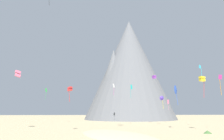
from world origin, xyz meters
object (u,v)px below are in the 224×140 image
bush_near_left (208,132)px  kite_yellow_low (202,79)px  bush_ridge_crest (114,132)px  kite_violet_mid (154,77)px  rock_massif (127,70)px  bush_far_right (126,135)px  kite_red_low (70,89)px  kite_blue_low (176,90)px  kite_indigo_low (162,98)px  kite_magenta_low (220,81)px  kite_cyan_mid (200,70)px  kite_teal_low (131,89)px  kite_pink_low (168,102)px  kite_white_low (114,87)px  kite_green_low (46,92)px  kite_rainbow_low (18,74)px

bush_near_left → kite_yellow_low: size_ratio=0.34×
bush_ridge_crest → kite_violet_mid: (16.45, 30.35, 15.70)m
bush_near_left → rock_massif: bearing=95.1°
bush_far_right → kite_red_low: (-11.14, 11.00, 8.87)m
kite_yellow_low → kite_blue_low: bearing=37.9°
kite_indigo_low → kite_magenta_low: bearing=-70.6°
kite_cyan_mid → kite_red_low: size_ratio=1.39×
kite_indigo_low → kite_yellow_low: bearing=-84.5°
kite_teal_low → kite_blue_low: 19.94m
kite_cyan_mid → kite_pink_low: 25.80m
kite_yellow_low → kite_white_low: size_ratio=1.17×
kite_indigo_low → rock_massif: bearing=92.9°
rock_massif → kite_pink_low: bearing=-68.7°
kite_pink_low → kite_indigo_low: size_ratio=0.97×
bush_near_left → kite_indigo_low: 27.30m
kite_teal_low → kite_green_low: size_ratio=1.07×
bush_near_left → kite_violet_mid: kite_violet_mid is taller
rock_massif → bush_far_right: bearing=-98.4°
kite_cyan_mid → kite_red_low: 36.60m
kite_violet_mid → kite_cyan_mid: bearing=-178.3°
kite_pink_low → kite_indigo_low: bearing=-4.7°
kite_cyan_mid → kite_green_low: size_ratio=1.16×
kite_pink_low → kite_blue_low: size_ratio=0.79×
rock_massif → kite_blue_low: rock_massif is taller
kite_teal_low → kite_violet_mid: 10.12m
rock_massif → kite_indigo_low: size_ratio=13.08×
kite_magenta_low → kite_red_low: size_ratio=1.45×
kite_cyan_mid → kite_teal_low: 22.41m
kite_magenta_low → kite_rainbow_low: (-49.19, 5.10, 1.94)m
rock_massif → kite_yellow_low: (8.54, -63.21, -13.84)m
kite_magenta_low → kite_pink_low: 32.99m
kite_teal_low → kite_red_low: (-17.39, -21.44, -2.31)m
kite_rainbow_low → kite_teal_low: bearing=-82.4°
bush_ridge_crest → rock_massif: rock_massif is taller
bush_ridge_crest → kite_rainbow_low: 28.95m
kite_blue_low → kite_green_low: kite_green_low is taller
bush_near_left → kite_rainbow_low: bearing=164.6°
rock_massif → kite_white_low: bearing=-108.5°
kite_red_low → kite_green_low: (-12.54, 30.94, 1.99)m
bush_far_right → bush_near_left: 17.58m
bush_far_right → kite_yellow_low: (19.37, 9.86, 11.29)m
kite_rainbow_low → kite_green_low: bearing=-22.6°
bush_far_right → kite_rainbow_low: kite_rainbow_low is taller
bush_ridge_crest → kite_violet_mid: kite_violet_mid is taller
kite_yellow_low → kite_blue_low: 6.90m
rock_massif → kite_green_low: size_ratio=13.00×
rock_massif → kite_blue_low: bearing=-86.2°
kite_white_low → kite_violet_mid: kite_violet_mid is taller
kite_yellow_low → kite_teal_low: size_ratio=1.13×
kite_magenta_low → kite_white_low: 40.96m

